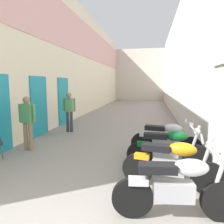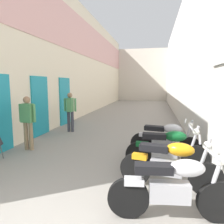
{
  "view_description": "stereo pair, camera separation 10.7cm",
  "coord_description": "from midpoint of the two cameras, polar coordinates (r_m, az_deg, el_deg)",
  "views": [
    {
      "loc": [
        1.4,
        -1.52,
        1.93
      ],
      "look_at": [
        0.21,
        4.75,
        1.06
      ],
      "focal_mm": 33.64,
      "sensor_mm": 36.0,
      "label": 1
    },
    {
      "loc": [
        1.5,
        -1.5,
        1.93
      ],
      "look_at": [
        0.21,
        4.75,
        1.06
      ],
      "focal_mm": 33.64,
      "sensor_mm": 36.0,
      "label": 2
    }
  ],
  "objects": [
    {
      "name": "pedestrian_further_down",
      "position": [
        8.55,
        -10.94,
        0.78
      ],
      "size": [
        0.52,
        0.35,
        1.57
      ],
      "color": "#383842",
      "rests_on": "ground"
    },
    {
      "name": "building_left",
      "position": [
        13.62,
        -7.31,
        13.14
      ],
      "size": [
        0.45,
        22.78,
        6.41
      ],
      "color": "beige",
      "rests_on": "ground"
    },
    {
      "name": "motorcycle_second",
      "position": [
        4.05,
        16.18,
        -13.27
      ],
      "size": [
        1.84,
        0.58,
        1.04
      ],
      "color": "black",
      "rests_on": "ground"
    },
    {
      "name": "motorcycle_fourth",
      "position": [
        5.72,
        14.83,
        -7.03
      ],
      "size": [
        1.84,
        0.58,
        1.04
      ],
      "color": "black",
      "rests_on": "ground"
    },
    {
      "name": "building_right",
      "position": [
        13.03,
        18.6,
        12.43
      ],
      "size": [
        0.45,
        22.78,
        6.18
      ],
      "color": "silver",
      "rests_on": "ground"
    },
    {
      "name": "building_far_end",
      "position": [
        25.35,
        8.5,
        9.86
      ],
      "size": [
        8.46,
        2.0,
        5.82
      ],
      "primitive_type": "cube",
      "color": "beige",
      "rests_on": "ground"
    },
    {
      "name": "ground_plane",
      "position": [
        11.16,
        4.03,
        -2.25
      ],
      "size": [
        38.78,
        38.78,
        0.0
      ],
      "primitive_type": "plane",
      "color": "gray"
    },
    {
      "name": "motorcycle_third",
      "position": [
        4.93,
        15.34,
        -9.41
      ],
      "size": [
        1.85,
        0.58,
        1.04
      ],
      "color": "black",
      "rests_on": "ground"
    },
    {
      "name": "pedestrian_mid_alley",
      "position": [
        6.52,
        -21.51,
        -1.77
      ],
      "size": [
        0.52,
        0.23,
        1.57
      ],
      "color": "#8C7251",
      "rests_on": "ground"
    },
    {
      "name": "motorcycle_nearest",
      "position": [
        3.25,
        17.43,
        -18.8
      ],
      "size": [
        1.85,
        0.58,
        1.04
      ],
      "color": "black",
      "rests_on": "ground"
    }
  ]
}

